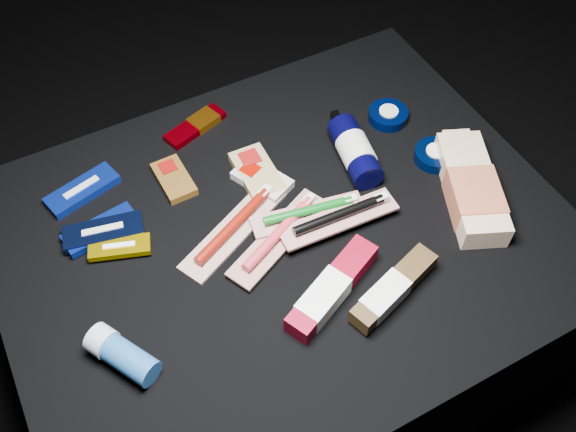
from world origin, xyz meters
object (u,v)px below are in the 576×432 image
lotion_bottle (355,151)px  bodywash_bottle (471,189)px  toothpaste_carton_red (329,292)px  deodorant_stick (122,354)px

lotion_bottle → bodywash_bottle: lotion_bottle is taller
bodywash_bottle → lotion_bottle: bearing=152.3°
bodywash_bottle → toothpaste_carton_red: size_ratio=1.25×
deodorant_stick → lotion_bottle: bearing=-10.0°
toothpaste_carton_red → bodywash_bottle: bearing=-14.6°
toothpaste_carton_red → deodorant_stick: bearing=146.5°
bodywash_bottle → toothpaste_carton_red: bearing=-146.1°
lotion_bottle → bodywash_bottle: size_ratio=0.75×
bodywash_bottle → deodorant_stick: size_ratio=2.05×
deodorant_stick → toothpaste_carton_red: deodorant_stick is taller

